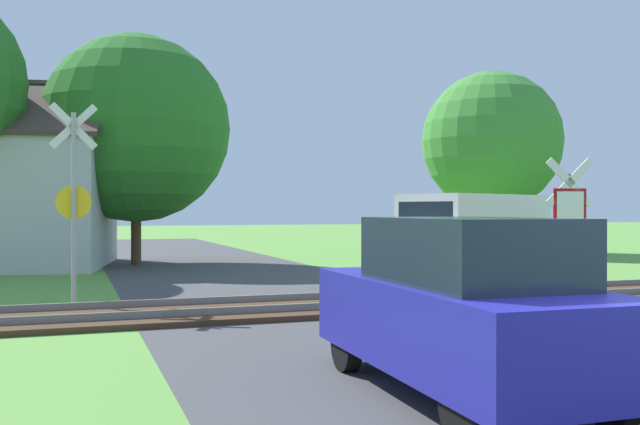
{
  "coord_description": "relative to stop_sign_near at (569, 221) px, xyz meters",
  "views": [
    {
      "loc": [
        -4.25,
        -3.66,
        1.86
      ],
      "look_at": [
        0.5,
        9.87,
        1.8
      ],
      "focal_mm": 40.0,
      "sensor_mm": 36.0,
      "label": 1
    }
  ],
  "objects": [
    {
      "name": "road_asphalt",
      "position": [
        -4.09,
        -4.77,
        -1.65
      ],
      "size": [
        6.55,
        80.0,
        0.01
      ],
      "primitive_type": "cube",
      "color": "#424244",
      "rests_on": "ground"
    },
    {
      "name": "rail_track",
      "position": [
        -4.09,
        2.1,
        -1.6
      ],
      "size": [
        60.0,
        2.6,
        0.22
      ],
      "color": "#422D1E",
      "rests_on": "ground"
    },
    {
      "name": "stop_sign_near",
      "position": [
        0.0,
        0.0,
        0.0
      ],
      "size": [
        0.86,
        0.23,
        2.78
      ],
      "rotation": [
        0.0,
        0.0,
        2.91
      ],
      "color": "brown",
      "rests_on": "ground"
    },
    {
      "name": "crossing_sign_far",
      "position": [
        -8.28,
        3.65,
        0.51
      ],
      "size": [
        0.88,
        0.14,
        3.86
      ],
      "rotation": [
        0.0,
        0.0,
        0.04
      ],
      "color": "#9E9EA5",
      "rests_on": "ground"
    },
    {
      "name": "tree_far",
      "position": [
        8.71,
        15.89,
        3.12
      ],
      "size": [
        5.96,
        5.96,
        7.76
      ],
      "color": "#513823",
      "rests_on": "ground"
    },
    {
      "name": "tree_center",
      "position": [
        -6.24,
        14.25,
        2.93
      ],
      "size": [
        6.3,
        6.3,
        7.74
      ],
      "color": "#513823",
      "rests_on": "ground"
    },
    {
      "name": "mail_truck",
      "position": [
        1.34,
        5.43,
        -0.42
      ],
      "size": [
        5.23,
        3.71,
        2.24
      ],
      "rotation": [
        0.0,
        0.0,
        2.0
      ],
      "color": "white",
      "rests_on": "ground"
    },
    {
      "name": "parked_car",
      "position": [
        -4.68,
        -4.25,
        -0.76
      ],
      "size": [
        1.74,
        4.04,
        1.78
      ],
      "rotation": [
        0.0,
        0.0,
        -0.02
      ],
      "color": "navy",
      "rests_on": "ground"
    }
  ]
}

